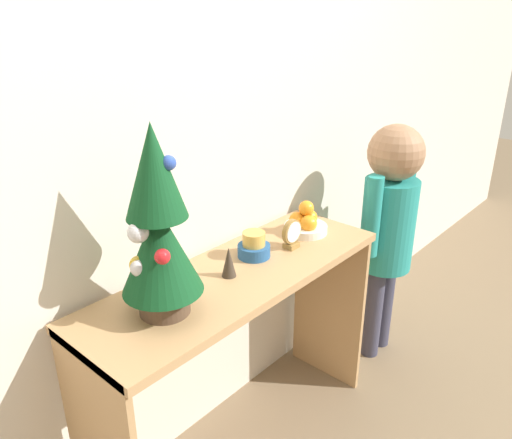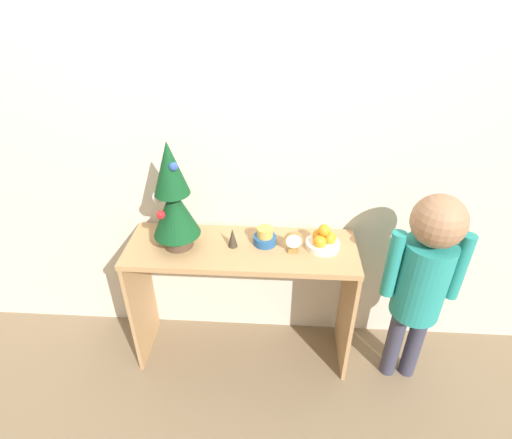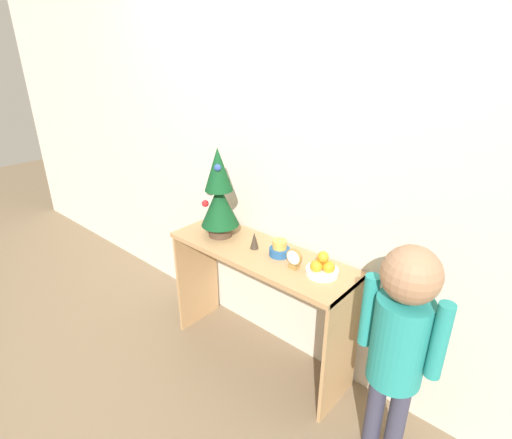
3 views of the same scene
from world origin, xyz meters
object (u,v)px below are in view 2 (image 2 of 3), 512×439
object	(u,v)px
singing_bowl	(265,237)
child_figure	(424,272)
figurine	(233,238)
mini_tree	(173,199)
fruit_bowl	(323,240)
desk_clock	(294,242)

from	to	relation	value
singing_bowl	child_figure	xyz separation A→B (m)	(0.77, -0.13, -0.08)
figurine	child_figure	world-z (taller)	child_figure
mini_tree	child_figure	xyz separation A→B (m)	(1.21, -0.09, -0.31)
mini_tree	fruit_bowl	xyz separation A→B (m)	(0.73, 0.03, -0.23)
mini_tree	singing_bowl	distance (m)	0.49
singing_bowl	desk_clock	world-z (taller)	desk_clock
figurine	fruit_bowl	bearing A→B (deg)	2.54
desk_clock	child_figure	distance (m)	0.64
singing_bowl	figurine	distance (m)	0.16
mini_tree	figurine	bearing A→B (deg)	1.65
mini_tree	desk_clock	xyz separation A→B (m)	(0.58, -0.02, -0.21)
singing_bowl	child_figure	distance (m)	0.78
mini_tree	desk_clock	distance (m)	0.62
singing_bowl	desk_clock	size ratio (longest dim) A/B	1.04
fruit_bowl	desk_clock	size ratio (longest dim) A/B	1.53
singing_bowl	desk_clock	bearing A→B (deg)	-22.08
fruit_bowl	child_figure	bearing A→B (deg)	-13.88
singing_bowl	child_figure	size ratio (longest dim) A/B	0.10
singing_bowl	desk_clock	distance (m)	0.16
figurine	child_figure	distance (m)	0.94
figurine	child_figure	xyz separation A→B (m)	(0.93, -0.10, -0.09)
child_figure	singing_bowl	bearing A→B (deg)	170.32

